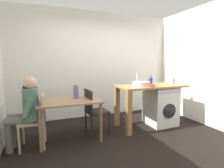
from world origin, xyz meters
TOP-DOWN VIEW (x-y plane):
  - ground_plane at (0.00, 0.00)m, footprint 5.46×5.46m
  - wall_back at (0.00, 1.75)m, footprint 4.60×0.10m
  - wall_counter_side at (2.15, 0.00)m, footprint 0.10×3.80m
  - dining_table at (-0.88, 0.46)m, footprint 1.10×0.76m
  - chair_person_seat at (-1.43, 0.36)m, footprint 0.43×0.43m
  - chair_opposite at (-0.41, 0.50)m, footprint 0.43×0.43m
  - seated_person at (-1.59, 0.37)m, footprint 0.52×0.52m
  - kitchen_counter at (0.70, 0.49)m, footprint 1.50×0.68m
  - washing_machine at (1.17, 0.49)m, footprint 0.60×0.61m
  - sink_basin at (0.65, 0.49)m, footprint 0.38×0.38m
  - tap at (0.65, 0.67)m, footprint 0.02×0.02m
  - bottle_tall_green at (0.94, 0.57)m, footprint 0.08×0.08m
  - mixing_bowl at (0.73, 0.29)m, footprint 0.22×0.22m
  - utensil_crock at (1.54, 0.54)m, footprint 0.11×0.11m
  - vase at (-0.73, 0.56)m, footprint 0.09×0.09m
  - scissors at (0.86, 0.39)m, footprint 0.15×0.06m

SIDE VIEW (x-z plane):
  - ground_plane at x=0.00m, z-range 0.00..0.00m
  - washing_machine at x=1.17m, z-range 0.00..0.86m
  - chair_person_seat at x=-1.43m, z-range 0.06..0.96m
  - chair_opposite at x=-0.41m, z-range 0.06..0.96m
  - dining_table at x=-0.88m, z-range 0.27..1.01m
  - seated_person at x=-1.59m, z-range 0.07..1.27m
  - kitchen_counter at x=0.70m, z-range 0.30..1.22m
  - vase at x=-0.73m, z-range 0.74..1.00m
  - scissors at x=0.86m, z-range 0.92..0.93m
  - mixing_bowl at x=0.73m, z-range 0.92..0.98m
  - sink_basin at x=0.65m, z-range 0.92..1.01m
  - utensil_crock at x=1.54m, z-range 0.84..1.14m
  - bottle_tall_green at x=0.94m, z-range 0.91..1.12m
  - tap at x=0.65m, z-range 0.92..1.20m
  - wall_back at x=0.00m, z-range 0.00..2.70m
  - wall_counter_side at x=2.15m, z-range 0.00..2.70m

